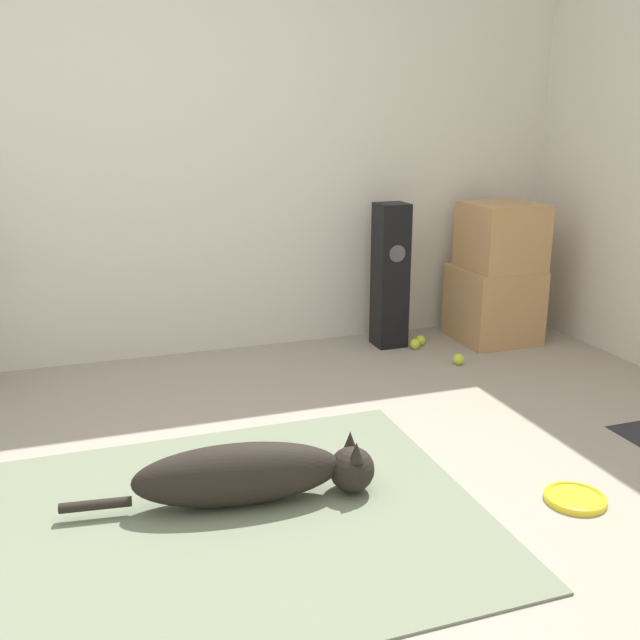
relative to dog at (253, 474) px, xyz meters
name	(u,v)px	position (x,y,z in m)	size (l,w,h in m)	color
ground_plane	(246,538)	(-0.08, -0.22, -0.13)	(12.00, 12.00, 0.00)	#9E9384
wall_back	(155,139)	(-0.08, 1.88, 1.15)	(8.00, 0.06, 2.55)	beige
area_rug	(213,524)	(-0.17, -0.10, -0.12)	(1.94, 1.48, 0.01)	slate
dog	(253,474)	(0.00, 0.00, 0.00)	(1.16, 0.30, 0.24)	black
frisbee	(575,498)	(1.16, -0.38, -0.11)	(0.23, 0.23, 0.03)	yellow
cardboard_box_lower	(493,304)	(1.96, 1.50, 0.11)	(0.47, 0.49, 0.47)	tan
cardboard_box_upper	(501,236)	(1.97, 1.48, 0.55)	(0.43, 0.44, 0.41)	tan
floor_speaker	(390,276)	(1.27, 1.60, 0.32)	(0.19, 0.19, 0.90)	black
tennis_ball_by_boxes	(415,344)	(1.39, 1.47, -0.09)	(0.07, 0.07, 0.07)	#C6E033
tennis_ball_near_speaker	(420,340)	(1.46, 1.53, -0.09)	(0.07, 0.07, 0.07)	#C6E033
tennis_ball_loose_on_carpet	(458,359)	(1.50, 1.12, -0.09)	(0.07, 0.07, 0.07)	#C6E033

